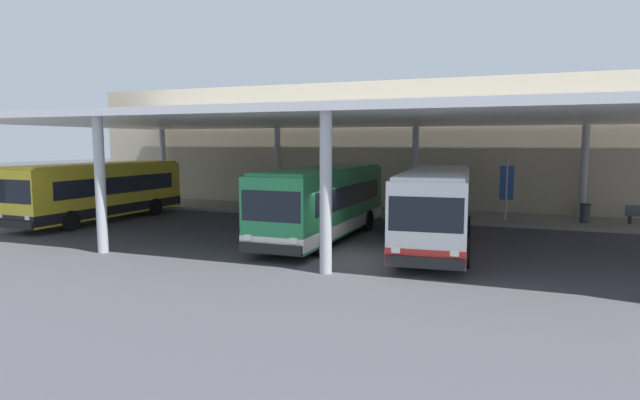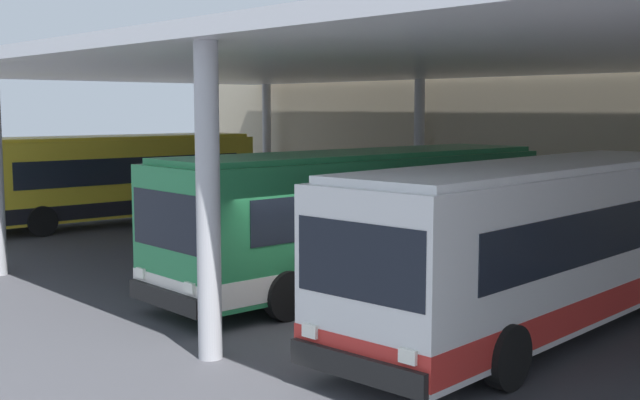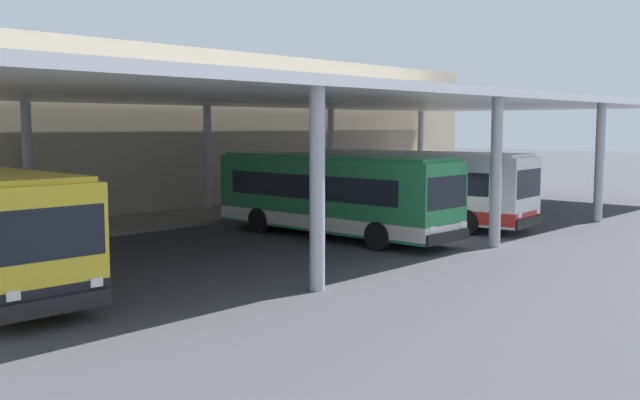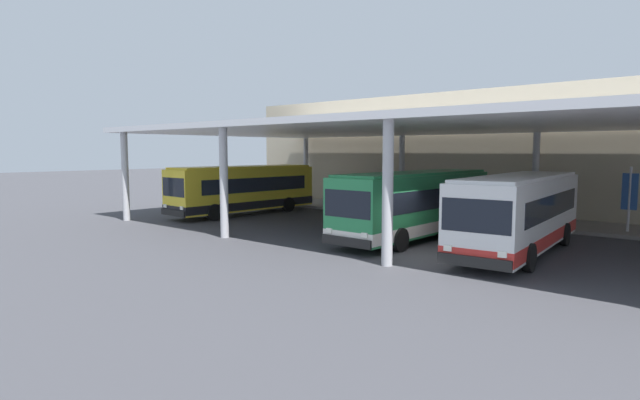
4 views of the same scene
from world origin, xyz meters
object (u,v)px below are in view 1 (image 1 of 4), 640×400
(bus_middle_bay, at_px, (436,207))
(trash_bin, at_px, (585,213))
(banner_sign, at_px, (507,186))
(bus_second_bay, at_px, (324,202))
(bus_nearest_bay, at_px, (101,191))

(bus_middle_bay, relative_size, trash_bin, 10.91)
(trash_bin, xyz_separation_m, banner_sign, (-3.85, -0.42, 1.30))
(bus_second_bay, height_order, trash_bin, bus_second_bay)
(bus_second_bay, distance_m, banner_sign, 10.75)
(bus_middle_bay, xyz_separation_m, trash_bin, (6.41, 8.36, -0.98))
(banner_sign, bearing_deg, bus_middle_bay, -107.88)
(trash_bin, bearing_deg, bus_middle_bay, -127.48)
(bus_second_bay, xyz_separation_m, trash_bin, (11.35, 8.12, -0.98))
(bus_nearest_bay, relative_size, bus_second_bay, 1.00)
(bus_nearest_bay, height_order, bus_middle_bay, same)
(bus_nearest_bay, xyz_separation_m, trash_bin, (24.70, 7.23, -0.98))
(bus_middle_bay, height_order, trash_bin, bus_middle_bay)
(bus_nearest_bay, relative_size, trash_bin, 10.83)
(bus_nearest_bay, relative_size, bus_middle_bay, 0.99)
(bus_nearest_bay, distance_m, bus_second_bay, 13.37)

